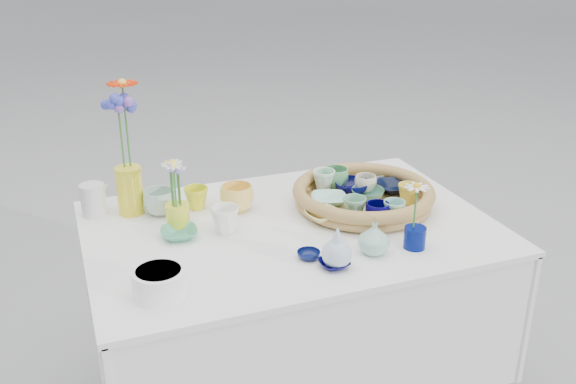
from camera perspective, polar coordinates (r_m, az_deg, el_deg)
name	(u,v)px	position (r m, az deg, el deg)	size (l,w,h in m)	color
wicker_tray	(363,196)	(2.16, 6.70, -0.32)	(0.47, 0.47, 0.08)	olive
tray_ceramic_0	(352,187)	(2.23, 5.72, 0.48)	(0.12, 0.12, 0.04)	#050544
tray_ceramic_1	(394,187)	(2.25, 9.41, 0.43)	(0.12, 0.12, 0.03)	black
tray_ceramic_2	(409,194)	(2.16, 10.67, -0.15)	(0.07, 0.07, 0.07)	yellow
tray_ceramic_3	(368,194)	(2.18, 7.10, -0.18)	(0.11, 0.11, 0.03)	#3F735B
tray_ceramic_4	(354,208)	(2.03, 5.91, -1.41)	(0.07, 0.07, 0.07)	#6BA884
tray_ceramic_5	(329,200)	(2.13, 3.64, -0.68)	(0.12, 0.12, 0.03)	#95D1B8
tray_ceramic_6	(324,180)	(2.23, 3.21, 1.04)	(0.08, 0.08, 0.07)	silver
tray_ceramic_7	(366,184)	(2.23, 6.91, 0.74)	(0.08, 0.08, 0.06)	#EEE4C6
tray_ceramic_8	(375,175)	(2.35, 7.75, 1.47)	(0.09, 0.09, 0.03)	#98C0D4
tray_ceramic_9	(378,212)	(2.01, 7.97, -1.80)	(0.08, 0.08, 0.06)	#040045
tray_ceramic_10	(323,215)	(2.02, 3.12, -2.05)	(0.11, 0.11, 0.03)	#FFF48A
tray_ceramic_11	(394,211)	(2.03, 9.41, -1.63)	(0.07, 0.07, 0.06)	#7CC7AF
tray_ceramic_12	(336,178)	(2.25, 4.26, 1.25)	(0.09, 0.09, 0.07)	#55A465
loose_ceramic_0	(196,198)	(2.15, -8.14, -0.53)	(0.08, 0.08, 0.08)	yellow
loose_ceramic_1	(237,198)	(2.12, -4.56, -0.53)	(0.11, 0.11, 0.09)	#FFCE5B
loose_ceramic_2	(179,233)	(1.97, -9.64, -3.65)	(0.11, 0.11, 0.03)	#449F77
loose_ceramic_3	(225,220)	(1.97, -5.61, -2.45)	(0.09, 0.09, 0.08)	white
loose_ceramic_4	(309,255)	(1.83, 1.85, -5.60)	(0.07, 0.07, 0.02)	#09144A
loose_ceramic_5	(160,202)	(2.13, -11.34, -0.89)	(0.11, 0.11, 0.08)	#A7C9B8
loose_ceramic_6	(334,264)	(1.79, 4.12, -6.38)	(0.08, 0.08, 0.02)	#010140
fluted_bowl	(159,282)	(1.68, -11.37, -7.89)	(0.14, 0.14, 0.07)	white
bud_vase_paleblue	(337,247)	(1.76, 4.38, -4.86)	(0.08, 0.08, 0.13)	#AFC5D0
bud_vase_seafoam	(374,238)	(1.85, 7.65, -4.07)	(0.09, 0.09, 0.10)	#8EC3AC
bud_vase_cobalt	(415,238)	(1.91, 11.20, -4.00)	(0.06, 0.06, 0.06)	#000C58
single_daisy	(415,207)	(1.87, 11.24, -1.36)	(0.08, 0.08, 0.15)	white
tall_vase_yellow	(130,190)	(2.14, -13.88, 0.14)	(0.08, 0.08, 0.16)	yellow
gerbera	(126,126)	(2.08, -14.17, 5.75)	(0.11, 0.11, 0.29)	red
hydrangea	(121,137)	(2.09, -14.60, 4.78)	(0.08, 0.08, 0.28)	#3841BD
white_pitcher	(93,200)	(2.17, -16.92, -0.67)	(0.11, 0.08, 0.11)	silver
daisy_cup	(178,216)	(2.02, -9.76, -2.12)	(0.07, 0.07, 0.08)	yellow
daisy_posy	(176,180)	(1.97, -9.95, 1.09)	(0.08, 0.08, 0.17)	silver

